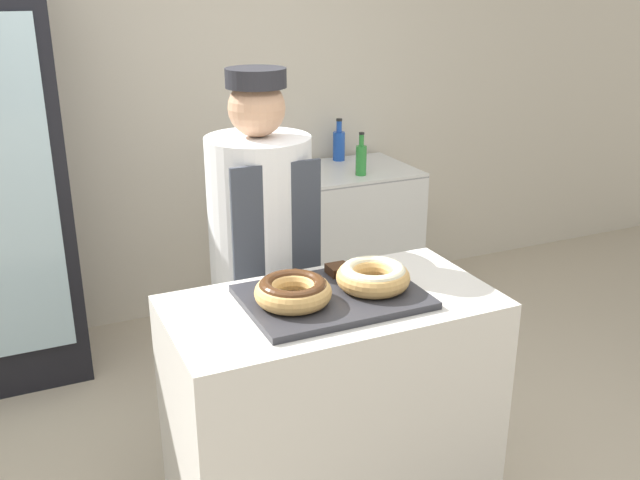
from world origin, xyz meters
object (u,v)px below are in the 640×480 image
(brownie_back_left, at_px, (290,278))
(bottle_blue, at_px, (339,144))
(donut_chocolate_glaze, at_px, (293,290))
(chest_freezer, at_px, (336,239))
(bottle_red, at_px, (274,154))
(bottle_green, at_px, (361,159))
(donut_light_glaze, at_px, (373,276))
(brownie_back_right, at_px, (339,270))
(serving_tray, at_px, (332,297))
(baker_person, at_px, (262,269))

(brownie_back_left, xyz_separation_m, bottle_blue, (1.08, 1.84, -0.01))
(donut_chocolate_glaze, height_order, chest_freezer, donut_chocolate_glaze)
(bottle_red, distance_m, bottle_blue, 0.44)
(bottle_green, bearing_deg, brownie_back_left, -125.34)
(chest_freezer, bearing_deg, bottle_blue, 60.68)
(donut_light_glaze, bearing_deg, bottle_green, 63.64)
(bottle_red, bearing_deg, bottle_blue, 0.34)
(donut_light_glaze, xyz_separation_m, bottle_red, (0.41, 1.99, -0.06))
(donut_chocolate_glaze, xyz_separation_m, chest_freezer, (1.01, 1.78, -0.58))
(bottle_red, height_order, bottle_blue, bottle_blue)
(donut_light_glaze, xyz_separation_m, chest_freezer, (0.72, 1.78, -0.58))
(brownie_back_right, bearing_deg, chest_freezer, 64.50)
(brownie_back_right, xyz_separation_m, bottle_red, (0.46, 1.84, -0.03))
(donut_light_glaze, distance_m, bottle_green, 1.81)
(chest_freezer, bearing_deg, bottle_red, 145.96)
(donut_chocolate_glaze, xyz_separation_m, donut_light_glaze, (0.29, 0.00, 0.00))
(donut_chocolate_glaze, distance_m, brownie_back_right, 0.28)
(chest_freezer, xyz_separation_m, bottle_red, (-0.32, 0.21, 0.52))
(bottle_blue, bearing_deg, donut_light_glaze, -112.91)
(serving_tray, xyz_separation_m, donut_chocolate_glaze, (-0.15, -0.01, 0.06))
(donut_chocolate_glaze, xyz_separation_m, bottle_blue, (1.13, 2.00, -0.04))
(serving_tray, bearing_deg, donut_chocolate_glaze, -175.68)
(donut_chocolate_glaze, bearing_deg, bottle_red, 70.70)
(brownie_back_left, xyz_separation_m, brownie_back_right, (0.18, 0.00, 0.00))
(donut_chocolate_glaze, height_order, bottle_green, bottle_green)
(serving_tray, bearing_deg, brownie_back_right, 57.31)
(donut_chocolate_glaze, distance_m, bottle_red, 2.11)
(brownie_back_left, distance_m, baker_person, 0.45)
(bottle_green, bearing_deg, donut_light_glaze, -116.36)
(baker_person, xyz_separation_m, bottle_green, (0.99, 1.04, 0.12))
(bottle_red, bearing_deg, bottle_green, -42.92)
(brownie_back_left, relative_size, baker_person, 0.05)
(donut_chocolate_glaze, relative_size, bottle_green, 1.00)
(serving_tray, xyz_separation_m, chest_freezer, (0.87, 1.77, -0.52))
(brownie_back_right, bearing_deg, baker_person, 107.24)
(brownie_back_right, distance_m, chest_freezer, 1.89)
(serving_tray, bearing_deg, chest_freezer, 63.88)
(chest_freezer, height_order, bottle_green, bottle_green)
(donut_chocolate_glaze, xyz_separation_m, bottle_red, (0.70, 1.99, -0.06))
(baker_person, distance_m, chest_freezer, 1.56)
(donut_light_glaze, bearing_deg, serving_tray, 175.68)
(serving_tray, bearing_deg, bottle_green, 59.50)
(donut_chocolate_glaze, height_order, baker_person, baker_person)
(chest_freezer, distance_m, bottle_red, 0.65)
(serving_tray, relative_size, bottle_red, 2.68)
(donut_light_glaze, distance_m, brownie_back_left, 0.28)
(donut_light_glaze, height_order, chest_freezer, donut_light_glaze)
(donut_light_glaze, distance_m, chest_freezer, 2.01)
(bottle_red, height_order, bottle_green, bottle_green)
(baker_person, bearing_deg, brownie_back_left, -96.77)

